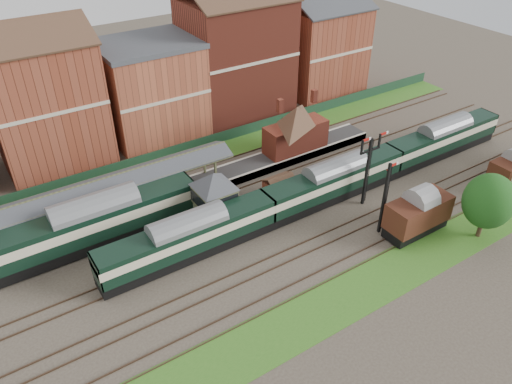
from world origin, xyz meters
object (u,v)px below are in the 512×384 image
signal_box (215,197)px  dmu_train (335,180)px  semaphore_bracket (368,167)px  goods_van_a (418,213)px  platform_railcar (98,221)px

signal_box → dmu_train: 13.38m
semaphore_bracket → signal_box: bearing=159.1°
dmu_train → goods_van_a: (2.98, -9.00, -0.05)m
dmu_train → platform_railcar: size_ratio=2.65×
semaphore_bracket → dmu_train: 3.97m
semaphore_bracket → platform_railcar: size_ratio=0.41×
semaphore_bracket → dmu_train: semaphore_bracket is taller
semaphore_bracket → dmu_train: size_ratio=0.16×
semaphore_bracket → goods_van_a: size_ratio=1.21×
dmu_train → platform_railcar: platform_railcar is taller
platform_railcar → goods_van_a: 31.01m
semaphore_bracket → goods_van_a: 6.96m
signal_box → semaphore_bracket: bearing=-20.9°
signal_box → platform_railcar: (-10.93, 3.25, -0.53)m
signal_box → dmu_train: size_ratio=0.11×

